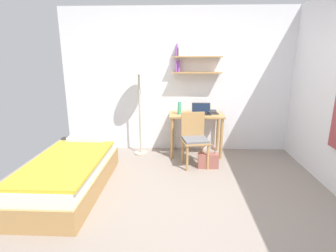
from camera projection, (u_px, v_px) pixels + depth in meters
name	position (u px, v px, depth m)	size (l,w,h in m)	color
ground_plane	(181.00, 203.00, 3.23)	(5.28, 5.28, 0.00)	gray
wall_back	(182.00, 81.00, 4.84)	(4.40, 0.27, 2.60)	white
bed	(71.00, 173.00, 3.50)	(0.85, 1.89, 0.54)	#B2844C
desk	(196.00, 123.00, 4.70)	(0.95, 0.53, 0.76)	#B2844C
desk_chair	(194.00, 137.00, 4.26)	(0.48, 0.47, 0.87)	#B2844C
standing_lamp	(139.00, 72.00, 4.49)	(0.40, 0.40, 1.69)	#B2A893
laptop	(201.00, 111.00, 4.65)	(0.33, 0.21, 0.19)	black
water_bottle	(179.00, 108.00, 4.60)	(0.07, 0.07, 0.22)	#42A87F
book_stack	(213.00, 112.00, 4.69)	(0.19, 0.24, 0.05)	#333338
handbag	(208.00, 160.00, 4.22)	(0.32, 0.12, 0.40)	#99564C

